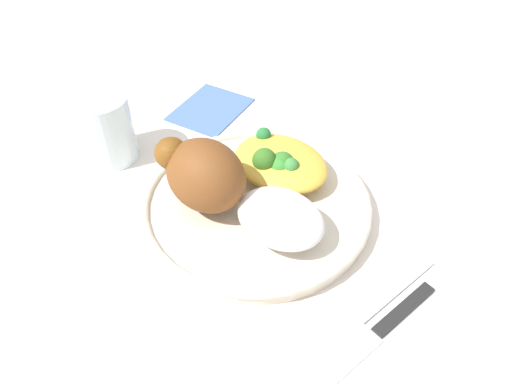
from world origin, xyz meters
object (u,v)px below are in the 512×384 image
Objects in this scene: plate at (256,205)px; napkin at (210,109)px; rice_pile at (280,218)px; knife at (377,332)px; roasted_chicken at (203,174)px; fork at (380,304)px; water_glass at (105,129)px; mac_cheese_with_broccoli at (280,163)px.

plate reaches higher than napkin.
napkin is at bearing -30.58° from plate.
knife is at bearing 169.45° from rice_pile.
roasted_chicken reaches higher than plate.
plate is at bearing -20.40° from rice_pile.
rice_pile is at bearing -10.55° from knife.
fork reaches higher than napkin.
roasted_chicken is 1.19× the size of water_glass.
plate reaches higher than fork.
roasted_chicken reaches higher than mac_cheese_with_broccoli.
roasted_chicken reaches higher than fork.
mac_cheese_with_broccoli reaches higher than napkin.
rice_pile reaches higher than plate.
mac_cheese_with_broccoli is at bearing -153.41° from water_glass.
roasted_chicken is at bearing 6.65° from fork.
water_glass is (0.25, 0.03, 0.00)m from rice_pile.
mac_cheese_with_broccoli is at bearing -49.99° from rice_pile.
rice_pile is 0.83× the size of mac_cheese_with_broccoli.
mac_cheese_with_broccoli is 0.19m from fork.
rice_pile is 0.14m from knife.
napkin is (0.37, -0.15, -0.00)m from knife.
roasted_chicken is 0.54× the size of knife.
roasted_chicken is at bearing 45.59° from plate.
rice_pile is 0.13m from fork.
napkin is at bearing -19.17° from fork.
rice_pile is 0.25m from water_glass.
mac_cheese_with_broccoli is (0.06, -0.07, -0.00)m from rice_pile.
plate is 0.07m from roasted_chicken.
fork is (-0.17, 0.02, -0.01)m from plate.
napkin is at bearing -45.68° from roasted_chicken.
water_glass reaches higher than napkin.
roasted_chicken is 0.23m from knife.
water_glass is at bearing 6.69° from rice_pile.
napkin is at bearing -22.41° from knife.
water_glass reaches higher than knife.
napkin is (-0.02, -0.16, -0.04)m from water_glass.
mac_cheese_with_broccoli reaches higher than fork.
knife is 2.20× the size of water_glass.
mac_cheese_with_broccoli is 0.81× the size of fork.
fork is 0.37m from napkin.
water_glass is at bearing 0.64° from knife.
mac_cheese_with_broccoli is 1.34× the size of water_glass.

